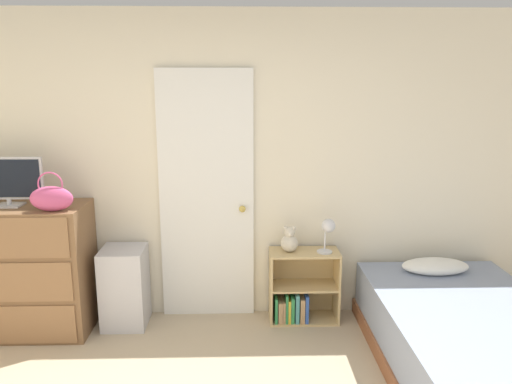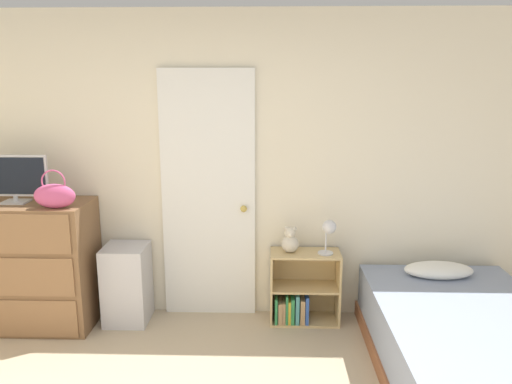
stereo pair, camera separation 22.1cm
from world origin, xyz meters
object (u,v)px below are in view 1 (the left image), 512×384
(dresser, at_px, (20,270))
(teddy_bear, at_px, (289,241))
(tv, at_px, (7,181))
(handbag, at_px, (51,198))
(bed, at_px, (469,340))
(desk_lamp, at_px, (328,229))
(bookshelf, at_px, (299,293))
(storage_bin, at_px, (125,287))

(dresser, xyz_separation_m, teddy_bear, (2.16, 0.12, 0.18))
(tv, height_order, handbag, tv)
(bed, bearing_deg, teddy_bear, 145.77)
(dresser, height_order, teddy_bear, dresser)
(bed, bearing_deg, desk_lamp, 138.94)
(bookshelf, bearing_deg, tv, -176.82)
(dresser, bearing_deg, teddy_bear, 3.27)
(teddy_bear, distance_m, desk_lamp, 0.33)
(storage_bin, xyz_separation_m, bookshelf, (1.45, 0.04, -0.09))
(bookshelf, relative_size, bed, 0.32)
(dresser, distance_m, teddy_bear, 2.17)
(handbag, bearing_deg, bookshelf, 8.79)
(handbag, bearing_deg, teddy_bear, 9.16)
(bookshelf, height_order, teddy_bear, teddy_bear)
(teddy_bear, distance_m, bed, 1.50)
(desk_lamp, xyz_separation_m, bed, (0.87, -0.76, -0.58))
(tv, bearing_deg, bookshelf, 3.18)
(bookshelf, relative_size, desk_lamp, 2.09)
(dresser, bearing_deg, bed, -11.49)
(handbag, height_order, bed, handbag)
(storage_bin, height_order, bookshelf, storage_bin)
(desk_lamp, bearing_deg, teddy_bear, 172.07)
(bed, bearing_deg, storage_bin, 163.28)
(storage_bin, distance_m, desk_lamp, 1.74)
(dresser, bearing_deg, storage_bin, 5.97)
(handbag, xyz_separation_m, desk_lamp, (2.10, 0.25, -0.33))
(bed, bearing_deg, dresser, 168.51)
(tv, relative_size, bed, 0.29)
(handbag, height_order, storage_bin, handbag)
(storage_bin, height_order, desk_lamp, desk_lamp)
(dresser, xyz_separation_m, desk_lamp, (2.47, 0.08, 0.29))
(tv, distance_m, teddy_bear, 2.25)
(desk_lamp, bearing_deg, tv, -178.12)
(handbag, distance_m, bookshelf, 2.11)
(bookshelf, xyz_separation_m, desk_lamp, (0.22, -0.04, 0.57))
(tv, distance_m, handbag, 0.43)
(tv, height_order, storage_bin, tv)
(tv, bearing_deg, storage_bin, 5.87)
(teddy_bear, height_order, bed, teddy_bear)
(dresser, relative_size, desk_lamp, 3.75)
(storage_bin, relative_size, teddy_bear, 2.99)
(tv, distance_m, desk_lamp, 2.53)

